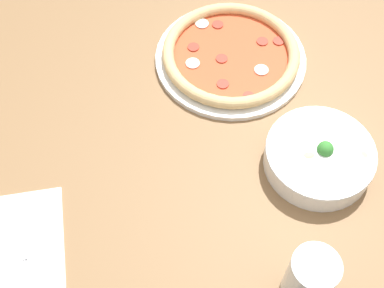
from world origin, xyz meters
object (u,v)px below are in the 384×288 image
at_px(bowl, 319,156).
at_px(fork, 24,239).
at_px(glass, 310,279).
at_px(pizza, 231,55).

height_order(bowl, fork, bowl).
xyz_separation_m(fork, glass, (-0.47, 0.17, 0.06)).
bearing_deg(bowl, fork, 6.78).
xyz_separation_m(bowl, fork, (0.57, 0.07, -0.02)).
bearing_deg(glass, bowl, -111.74).
distance_m(bowl, glass, 0.26).
bearing_deg(fork, pizza, 122.76).
distance_m(fork, glass, 0.51).
xyz_separation_m(pizza, fork, (0.46, 0.36, -0.01)).
xyz_separation_m(bowl, glass, (0.10, 0.24, 0.03)).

